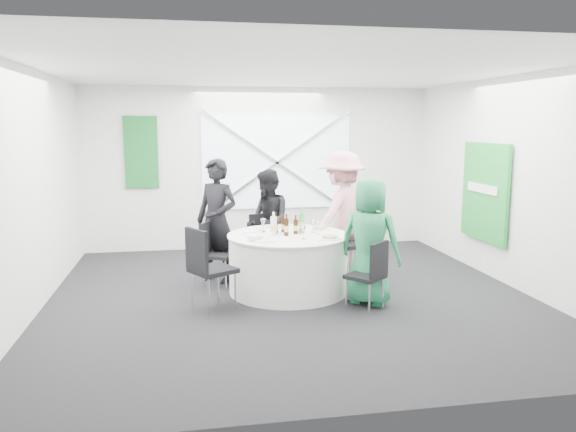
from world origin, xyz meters
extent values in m
plane|color=black|center=(0.00, 0.00, 0.00)|extent=(6.00, 6.00, 0.00)
plane|color=silver|center=(0.00, 0.00, 2.80)|extent=(6.00, 6.00, 0.00)
plane|color=silver|center=(0.00, 3.00, 1.40)|extent=(6.00, 0.00, 6.00)
plane|color=silver|center=(0.00, -3.00, 1.40)|extent=(6.00, 0.00, 6.00)
plane|color=silver|center=(-3.00, 0.00, 1.40)|extent=(0.00, 6.00, 6.00)
plane|color=silver|center=(3.00, 0.00, 1.40)|extent=(0.00, 6.00, 6.00)
cube|color=white|center=(0.30, 2.96, 1.50)|extent=(2.60, 0.03, 1.60)
cube|color=silver|center=(0.30, 2.92, 1.50)|extent=(2.63, 0.05, 1.84)
cube|color=silver|center=(0.30, 2.92, 1.50)|extent=(2.63, 0.05, 1.84)
cube|color=#125D22|center=(-2.00, 2.95, 1.70)|extent=(0.55, 0.04, 1.20)
cube|color=#1A922F|center=(2.94, 0.60, 1.20)|extent=(0.05, 1.20, 1.40)
cylinder|color=silver|center=(0.00, 0.20, 0.37)|extent=(1.52, 1.52, 0.74)
cylinder|color=silver|center=(0.00, 0.20, 0.75)|extent=(1.56, 1.56, 0.02)
cube|color=black|center=(-0.16, 1.14, 0.42)|extent=(0.45, 0.45, 0.05)
cube|color=black|center=(-0.20, 1.32, 0.65)|extent=(0.37, 0.10, 0.42)
cylinder|color=silver|center=(-0.04, 1.32, 0.20)|extent=(0.02, 0.02, 0.40)
cylinder|color=silver|center=(-0.35, 1.27, 0.20)|extent=(0.02, 0.02, 0.40)
cylinder|color=silver|center=(0.02, 1.01, 0.20)|extent=(0.02, 0.02, 0.40)
cylinder|color=silver|center=(-0.29, 0.96, 0.20)|extent=(0.02, 0.02, 0.40)
cube|color=black|center=(-0.86, 0.65, 0.42)|extent=(0.53, 0.53, 0.05)
cube|color=black|center=(-1.02, 0.74, 0.65)|extent=(0.21, 0.35, 0.42)
cylinder|color=silver|center=(-0.92, 0.87, 0.20)|extent=(0.02, 0.02, 0.40)
cylinder|color=silver|center=(-1.07, 0.59, 0.20)|extent=(0.02, 0.02, 0.40)
cylinder|color=silver|center=(-0.65, 0.72, 0.20)|extent=(0.02, 0.02, 0.40)
cylinder|color=silver|center=(-0.79, 0.44, 0.20)|extent=(0.02, 0.02, 0.40)
cube|color=black|center=(0.97, 0.69, 0.49)|extent=(0.62, 0.62, 0.05)
cube|color=black|center=(1.17, 0.79, 0.77)|extent=(0.24, 0.41, 0.49)
cylinder|color=silver|center=(1.23, 0.61, 0.24)|extent=(0.02, 0.02, 0.47)
cylinder|color=silver|center=(1.06, 0.95, 0.24)|extent=(0.02, 0.02, 0.47)
cylinder|color=silver|center=(0.89, 0.44, 0.24)|extent=(0.02, 0.02, 0.47)
cylinder|color=silver|center=(0.72, 0.78, 0.24)|extent=(0.02, 0.02, 0.47)
cube|color=black|center=(0.75, -0.69, 0.41)|extent=(0.54, 0.54, 0.05)
cube|color=black|center=(0.87, -0.82, 0.63)|extent=(0.30, 0.26, 0.41)
cylinder|color=silver|center=(0.74, -0.90, 0.19)|extent=(0.02, 0.02, 0.39)
cylinder|color=silver|center=(0.97, -0.70, 0.19)|extent=(0.02, 0.02, 0.39)
cylinder|color=silver|center=(0.54, -0.67, 0.19)|extent=(0.02, 0.02, 0.39)
cylinder|color=silver|center=(0.77, -0.47, 0.19)|extent=(0.02, 0.02, 0.39)
cube|color=black|center=(-0.99, -0.37, 0.48)|extent=(0.62, 0.62, 0.05)
cube|color=black|center=(-1.17, -0.48, 0.75)|extent=(0.25, 0.39, 0.48)
cylinder|color=silver|center=(-1.24, -0.31, 0.23)|extent=(0.02, 0.02, 0.46)
cylinder|color=silver|center=(-1.06, -0.62, 0.23)|extent=(0.02, 0.02, 0.46)
cylinder|color=silver|center=(-0.92, -0.12, 0.23)|extent=(0.02, 0.02, 0.46)
cylinder|color=silver|center=(-0.74, -0.44, 0.23)|extent=(0.02, 0.02, 0.46)
imported|color=black|center=(-0.87, 0.87, 0.85)|extent=(0.74, 0.70, 1.70)
imported|color=black|center=(-0.12, 1.21, 0.76)|extent=(0.49, 0.78, 1.52)
imported|color=pink|center=(0.91, 0.90, 0.89)|extent=(1.24, 1.13, 1.79)
imported|color=#217B4A|center=(0.88, -0.45, 0.77)|extent=(0.90, 0.84, 1.54)
cylinder|color=white|center=(-0.04, 0.73, 0.77)|extent=(0.28, 0.28, 0.01)
cylinder|color=white|center=(-0.42, 0.50, 0.77)|extent=(0.29, 0.29, 0.01)
cylinder|color=white|center=(0.47, 0.46, 0.77)|extent=(0.29, 0.29, 0.01)
cylinder|color=#849D54|center=(0.47, 0.46, 0.79)|extent=(0.19, 0.19, 0.02)
cylinder|color=white|center=(0.46, -0.17, 0.77)|extent=(0.30, 0.30, 0.01)
cylinder|color=#849D54|center=(0.46, -0.17, 0.79)|extent=(0.19, 0.19, 0.02)
cylinder|color=white|center=(-0.35, -0.17, 0.77)|extent=(0.26, 0.26, 0.01)
cube|color=silver|center=(-0.46, -0.10, 0.80)|extent=(0.19, 0.18, 0.04)
cylinder|color=#381C0A|center=(-0.14, 0.30, 0.86)|extent=(0.06, 0.06, 0.20)
cylinder|color=#381C0A|center=(-0.14, 0.30, 0.99)|extent=(0.02, 0.02, 0.06)
cylinder|color=#D0C16E|center=(-0.14, 0.30, 0.84)|extent=(0.06, 0.06, 0.07)
cylinder|color=#381C0A|center=(-0.03, 0.37, 0.85)|extent=(0.06, 0.06, 0.18)
cylinder|color=#381C0A|center=(-0.03, 0.37, 0.97)|extent=(0.02, 0.02, 0.06)
cylinder|color=#D0C16E|center=(-0.03, 0.37, 0.83)|extent=(0.06, 0.06, 0.06)
cylinder|color=#381C0A|center=(0.11, 0.23, 0.85)|extent=(0.06, 0.06, 0.19)
cylinder|color=#381C0A|center=(0.11, 0.23, 0.98)|extent=(0.02, 0.02, 0.06)
cylinder|color=#D0C16E|center=(0.11, 0.23, 0.84)|extent=(0.06, 0.06, 0.07)
cylinder|color=#381C0A|center=(-0.03, 0.13, 0.87)|extent=(0.06, 0.06, 0.22)
cylinder|color=#381C0A|center=(-0.03, 0.13, 1.01)|extent=(0.02, 0.02, 0.06)
cylinder|color=#D0C16E|center=(-0.03, 0.13, 0.85)|extent=(0.06, 0.06, 0.08)
cylinder|color=green|center=(0.19, 0.27, 0.89)|extent=(0.08, 0.08, 0.26)
cylinder|color=green|center=(0.19, 0.27, 1.05)|extent=(0.03, 0.03, 0.06)
cylinder|color=#D0C16E|center=(0.19, 0.27, 0.86)|extent=(0.08, 0.08, 0.09)
cylinder|color=white|center=(-0.19, 0.19, 0.88)|extent=(0.08, 0.08, 0.24)
cylinder|color=white|center=(-0.19, 0.19, 1.03)|extent=(0.03, 0.03, 0.06)
cylinder|color=#D0C16E|center=(-0.19, 0.19, 0.85)|extent=(0.08, 0.08, 0.08)
cylinder|color=white|center=(-0.30, 0.41, 0.76)|extent=(0.06, 0.06, 0.00)
cylinder|color=white|center=(-0.30, 0.41, 0.81)|extent=(0.01, 0.01, 0.10)
cone|color=white|center=(-0.30, 0.41, 0.89)|extent=(0.07, 0.07, 0.08)
cylinder|color=white|center=(0.38, 0.15, 0.76)|extent=(0.06, 0.06, 0.00)
cylinder|color=white|center=(0.38, 0.15, 0.81)|extent=(0.01, 0.01, 0.10)
cone|color=white|center=(0.38, 0.15, 0.89)|extent=(0.07, 0.07, 0.08)
cylinder|color=white|center=(-0.28, 0.48, 0.76)|extent=(0.06, 0.06, 0.00)
cylinder|color=white|center=(-0.28, 0.48, 0.81)|extent=(0.01, 0.01, 0.10)
cone|color=white|center=(-0.28, 0.48, 0.89)|extent=(0.07, 0.07, 0.08)
cylinder|color=white|center=(-0.10, 0.53, 0.76)|extent=(0.06, 0.06, 0.00)
cylinder|color=white|center=(-0.10, 0.53, 0.81)|extent=(0.01, 0.01, 0.10)
cone|color=white|center=(-0.10, 0.53, 0.89)|extent=(0.07, 0.07, 0.08)
cylinder|color=white|center=(0.35, 0.28, 0.76)|extent=(0.06, 0.06, 0.00)
cylinder|color=white|center=(0.35, 0.28, 0.81)|extent=(0.01, 0.01, 0.10)
cone|color=white|center=(0.35, 0.28, 0.89)|extent=(0.07, 0.07, 0.08)
cylinder|color=white|center=(0.14, -0.12, 0.76)|extent=(0.06, 0.06, 0.00)
cylinder|color=white|center=(0.14, -0.12, 0.81)|extent=(0.01, 0.01, 0.10)
cone|color=white|center=(0.14, -0.12, 0.89)|extent=(0.07, 0.07, 0.08)
cube|color=silver|center=(0.55, 0.38, 0.76)|extent=(0.10, 0.13, 0.01)
cube|color=silver|center=(0.40, 0.61, 0.76)|extent=(0.09, 0.14, 0.01)
cube|color=silver|center=(-0.38, 0.63, 0.76)|extent=(0.09, 0.14, 0.01)
cube|color=silver|center=(-0.56, 0.33, 0.76)|extent=(0.09, 0.14, 0.01)
cube|color=silver|center=(0.32, -0.28, 0.76)|extent=(0.11, 0.13, 0.01)
cube|color=silver|center=(0.54, 0.00, 0.76)|extent=(0.10, 0.13, 0.01)
cube|color=silver|center=(0.15, 0.75, 0.76)|extent=(0.15, 0.02, 0.01)
cube|color=silver|center=(-0.12, 0.76, 0.76)|extent=(0.15, 0.03, 0.01)
camera|label=1|loc=(-1.26, -6.76, 2.15)|focal=35.00mm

